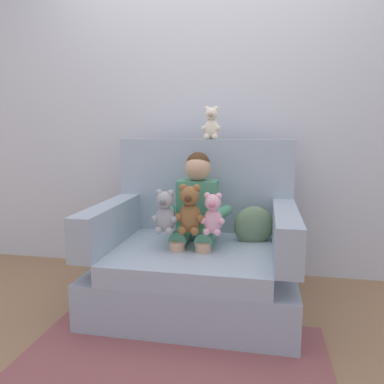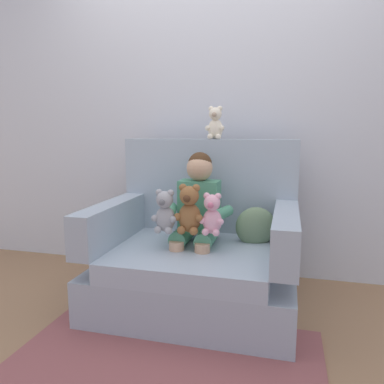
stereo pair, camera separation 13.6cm
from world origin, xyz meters
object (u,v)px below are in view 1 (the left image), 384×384
object	(u,v)px
seated_child	(196,210)
throw_pillow	(254,226)
plush_brown	(190,210)
armchair	(197,255)
plush_grey	(165,213)
plush_pink	(213,215)
plush_cream_on_backrest	(211,124)

from	to	relation	value
seated_child	throw_pillow	distance (m)	0.40
plush_brown	throw_pillow	world-z (taller)	plush_brown
seated_child	armchair	bearing A→B (deg)	-60.53
plush_grey	throw_pillow	bearing A→B (deg)	37.54
seated_child	plush_pink	world-z (taller)	seated_child
plush_brown	throw_pillow	distance (m)	0.49
plush_brown	plush_cream_on_backrest	bearing A→B (deg)	96.52
armchair	plush_pink	size ratio (longest dim) A/B	4.94
plush_pink	plush_grey	bearing A→B (deg)	-178.44
plush_pink	plush_brown	bearing A→B (deg)	177.73
plush_pink	seated_child	bearing A→B (deg)	123.90
seated_child	throw_pillow	world-z (taller)	seated_child
armchair	seated_child	bearing A→B (deg)	117.91
plush_grey	plush_cream_on_backrest	size ratio (longest dim) A/B	1.15
plush_grey	plush_pink	size ratio (longest dim) A/B	1.05
armchair	seated_child	size ratio (longest dim) A/B	1.50
armchair	plush_brown	bearing A→B (deg)	-95.26
seated_child	plush_pink	bearing A→B (deg)	-50.87
plush_brown	armchair	bearing A→B (deg)	97.62
plush_pink	plush_cream_on_backrest	distance (m)	0.73
plush_grey	throw_pillow	world-z (taller)	plush_grey
plush_grey	plush_pink	xyz separation A→B (m)	(0.28, 0.03, -0.01)
armchair	throw_pillow	size ratio (longest dim) A/B	4.74
armchair	plush_pink	world-z (taller)	armchair
seated_child	throw_pillow	size ratio (longest dim) A/B	3.17
plush_grey	plush_cream_on_backrest	distance (m)	0.77
plush_brown	plush_cream_on_backrest	world-z (taller)	plush_cream_on_backrest
plush_brown	plush_cream_on_backrest	xyz separation A→B (m)	(0.06, 0.50, 0.52)
plush_brown	plush_pink	distance (m)	0.14
plush_grey	plush_pink	distance (m)	0.28
seated_child	plush_cream_on_backrest	distance (m)	0.64
plush_brown	throw_pillow	bearing A→B (deg)	49.49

